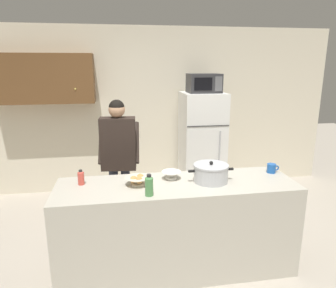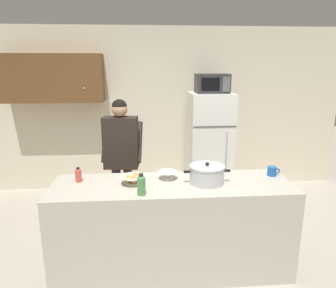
# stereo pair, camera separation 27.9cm
# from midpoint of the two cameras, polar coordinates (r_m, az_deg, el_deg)

# --- Properties ---
(ground_plane) EXTENTS (14.00, 14.00, 0.00)m
(ground_plane) POSITION_cam_midpoint_polar(r_m,az_deg,el_deg) (3.43, 3.27, -21.74)
(ground_plane) COLOR #B2A899
(back_wall_unit) EXTENTS (6.00, 0.48, 2.60)m
(back_wall_unit) POSITION_cam_midpoint_polar(r_m,az_deg,el_deg) (5.05, -2.82, 7.14)
(back_wall_unit) COLOR beige
(back_wall_unit) RESTS_ON ground
(kitchen_island) EXTENTS (2.30, 0.68, 0.92)m
(kitchen_island) POSITION_cam_midpoint_polar(r_m,az_deg,el_deg) (3.18, 3.40, -15.05)
(kitchen_island) COLOR #BCB7A8
(kitchen_island) RESTS_ON ground
(refrigerator) EXTENTS (0.64, 0.68, 1.61)m
(refrigerator) POSITION_cam_midpoint_polar(r_m,az_deg,el_deg) (4.89, 9.29, -0.18)
(refrigerator) COLOR white
(refrigerator) RESTS_ON ground
(microwave) EXTENTS (0.48, 0.37, 0.28)m
(microwave) POSITION_cam_midpoint_polar(r_m,az_deg,el_deg) (4.72, 9.82, 10.92)
(microwave) COLOR #2D2D30
(microwave) RESTS_ON refrigerator
(person_near_pot) EXTENTS (0.52, 0.45, 1.63)m
(person_near_pot) POSITION_cam_midpoint_polar(r_m,az_deg,el_deg) (3.80, -6.54, -1.06)
(person_near_pot) COLOR #33384C
(person_near_pot) RESTS_ON ground
(cooking_pot) EXTENTS (0.45, 0.34, 0.21)m
(cooking_pot) POSITION_cam_midpoint_polar(r_m,az_deg,el_deg) (3.02, 9.81, -5.50)
(cooking_pot) COLOR silver
(cooking_pot) RESTS_ON kitchen_island
(coffee_mug) EXTENTS (0.13, 0.09, 0.10)m
(coffee_mug) POSITION_cam_midpoint_polar(r_m,az_deg,el_deg) (3.39, 20.90, -4.72)
(coffee_mug) COLOR #1E59B2
(coffee_mug) RESTS_ON kitchen_island
(bread_bowl) EXTENTS (0.24, 0.24, 0.10)m
(bread_bowl) POSITION_cam_midpoint_polar(r_m,az_deg,el_deg) (2.95, -3.83, -6.52)
(bread_bowl) COLOR beige
(bread_bowl) RESTS_ON kitchen_island
(empty_bowl) EXTENTS (0.19, 0.19, 0.08)m
(empty_bowl) POSITION_cam_midpoint_polar(r_m,az_deg,el_deg) (3.08, 2.56, -5.70)
(empty_bowl) COLOR white
(empty_bowl) RESTS_ON kitchen_island
(bottle_near_edge) EXTENTS (0.07, 0.07, 0.19)m
(bottle_near_edge) POSITION_cam_midpoint_polar(r_m,az_deg,el_deg) (2.70, -1.97, -7.51)
(bottle_near_edge) COLOR #4C8C4C
(bottle_near_edge) RESTS_ON kitchen_island
(bottle_mid_counter) EXTENTS (0.06, 0.06, 0.15)m
(bottle_mid_counter) POSITION_cam_midpoint_polar(r_m,az_deg,el_deg) (3.09, -13.70, -5.55)
(bottle_mid_counter) COLOR #D84C3F
(bottle_mid_counter) RESTS_ON kitchen_island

